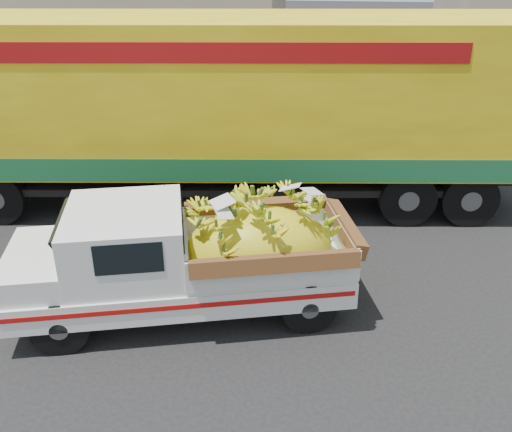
# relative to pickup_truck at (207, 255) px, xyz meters

# --- Properties ---
(ground) EXTENTS (100.00, 100.00, 0.00)m
(ground) POSITION_rel_pickup_truck_xyz_m (-1.14, -0.85, -0.92)
(ground) COLOR black
(ground) RESTS_ON ground
(curb) EXTENTS (60.00, 0.25, 0.15)m
(curb) POSITION_rel_pickup_truck_xyz_m (-1.14, 6.32, -0.84)
(curb) COLOR gray
(curb) RESTS_ON ground
(sidewalk) EXTENTS (60.00, 4.00, 0.14)m
(sidewalk) POSITION_rel_pickup_truck_xyz_m (-1.14, 8.42, -0.85)
(sidewalk) COLOR gray
(sidewalk) RESTS_ON ground
(building_left) EXTENTS (18.00, 6.00, 5.00)m
(building_left) POSITION_rel_pickup_truck_xyz_m (-9.14, 14.32, 1.58)
(building_left) COLOR gray
(building_left) RESTS_ON ground
(pickup_truck) EXTENTS (5.16, 2.96, 1.71)m
(pickup_truck) POSITION_rel_pickup_truck_xyz_m (0.00, 0.00, 0.00)
(pickup_truck) COLOR black
(pickup_truck) RESTS_ON ground
(semi_trailer) EXTENTS (12.04, 3.82, 3.80)m
(semi_trailer) POSITION_rel_pickup_truck_xyz_m (-0.26, 3.88, 1.20)
(semi_trailer) COLOR black
(semi_trailer) RESTS_ON ground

